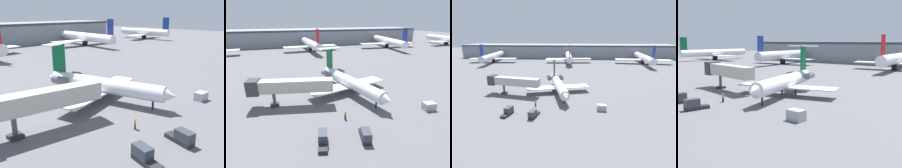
% 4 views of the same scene
% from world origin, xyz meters
% --- Properties ---
extents(ground_plane, '(400.00, 400.00, 0.10)m').
position_xyz_m(ground_plane, '(0.00, 0.00, -0.05)').
color(ground_plane, '#5B5B60').
extents(regional_jet, '(21.84, 27.31, 10.26)m').
position_xyz_m(regional_jet, '(-0.39, 0.30, 3.13)').
color(regional_jet, silver).
rests_on(regional_jet, ground_plane).
extents(jet_bridge, '(18.22, 6.43, 6.22)m').
position_xyz_m(jet_bridge, '(-15.95, -2.66, 4.54)').
color(jet_bridge, '#B7B2A8').
rests_on(jet_bridge, ground_plane).
extents(ground_crew_marshaller, '(0.47, 0.45, 1.69)m').
position_xyz_m(ground_crew_marshaller, '(-5.70, -12.15, 0.86)').
color(ground_crew_marshaller, black).
rests_on(ground_crew_marshaller, ground_plane).
extents(baggage_tug_lead, '(2.32, 4.22, 1.90)m').
position_xyz_m(baggage_tug_lead, '(-4.77, -18.99, 0.84)').
color(baggage_tug_lead, '#262628').
rests_on(baggage_tug_lead, ground_plane).
extents(baggage_tug_trailing, '(2.29, 4.22, 1.90)m').
position_xyz_m(baggage_tug_trailing, '(-11.48, -17.90, 0.84)').
color(baggage_tug_trailing, '#262628').
rests_on(baggage_tug_trailing, ground_plane).
extents(cargo_container_uld, '(2.65, 1.89, 1.60)m').
position_xyz_m(cargo_container_uld, '(12.54, -13.91, 0.80)').
color(cargo_container_uld, '#999EA8').
rests_on(cargo_container_uld, ground_plane).
extents(parked_airliner_west_end, '(36.69, 43.39, 13.27)m').
position_xyz_m(parked_airliner_west_end, '(-104.69, 63.60, 4.23)').
color(parked_airliner_west_end, silver).
rests_on(parked_airliner_west_end, ground_plane).
extents(parked_airliner_west_mid, '(32.62, 38.61, 13.56)m').
position_xyz_m(parked_airliner_west_mid, '(-52.67, 63.79, 4.38)').
color(parked_airliner_west_mid, silver).
rests_on(parked_airliner_west_mid, ground_plane).
extents(parked_airliner_centre, '(31.34, 37.10, 13.50)m').
position_xyz_m(parked_airliner_centre, '(0.86, 66.11, 4.34)').
color(parked_airliner_centre, white).
rests_on(parked_airliner_centre, ground_plane).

